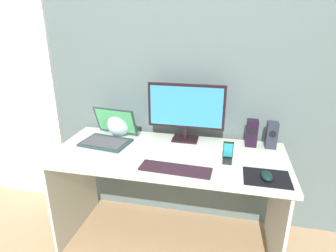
% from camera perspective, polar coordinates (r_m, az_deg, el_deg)
% --- Properties ---
extents(ground_plane, '(8.00, 8.00, 0.00)m').
position_cam_1_polar(ground_plane, '(2.25, 0.04, -22.09)').
color(ground_plane, tan).
extents(wall_back, '(6.00, 0.04, 2.50)m').
position_cam_1_polar(wall_back, '(2.05, 2.45, 12.87)').
color(wall_back, slate).
rests_on(wall_back, ground_plane).
extents(door_left, '(0.82, 0.02, 2.02)m').
position_cam_1_polar(door_left, '(2.71, -29.19, 7.00)').
color(door_left, white).
rests_on(door_left, ground_plane).
extents(desk, '(1.51, 0.66, 0.72)m').
position_cam_1_polar(desk, '(1.91, 0.05, -9.28)').
color(desk, beige).
rests_on(desk, ground_plane).
extents(monitor, '(0.54, 0.14, 0.41)m').
position_cam_1_polar(monitor, '(1.97, 3.63, 3.31)').
color(monitor, black).
rests_on(monitor, desk).
extents(speaker_right, '(0.07, 0.08, 0.18)m').
position_cam_1_polar(speaker_right, '(2.01, 20.15, -1.71)').
color(speaker_right, '#262B37').
rests_on(speaker_right, desk).
extents(speaker_near_monitor, '(0.07, 0.07, 0.19)m').
position_cam_1_polar(speaker_near_monitor, '(1.99, 16.52, -1.36)').
color(speaker_near_monitor, black).
rests_on(speaker_near_monitor, desk).
extents(laptop, '(0.36, 0.34, 0.22)m').
position_cam_1_polar(laptop, '(2.05, -11.80, -1.79)').
color(laptop, '#26383C').
rests_on(laptop, desk).
extents(fishbowl, '(0.18, 0.18, 0.18)m').
position_cam_1_polar(fishbowl, '(2.13, -9.82, 0.36)').
color(fishbowl, silver).
rests_on(fishbowl, desk).
extents(keyboard_external, '(0.42, 0.14, 0.01)m').
position_cam_1_polar(keyboard_external, '(1.65, 1.49, -8.66)').
color(keyboard_external, black).
rests_on(keyboard_external, desk).
extents(mousepad, '(0.25, 0.20, 0.00)m').
position_cam_1_polar(mousepad, '(1.66, 19.28, -9.78)').
color(mousepad, black).
rests_on(mousepad, desk).
extents(mouse, '(0.07, 0.10, 0.04)m').
position_cam_1_polar(mouse, '(1.64, 19.32, -9.49)').
color(mouse, black).
rests_on(mouse, mousepad).
extents(phone_in_dock, '(0.06, 0.06, 0.14)m').
position_cam_1_polar(phone_in_dock, '(1.74, 11.93, -5.75)').
color(phone_in_dock, black).
rests_on(phone_in_dock, desk).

